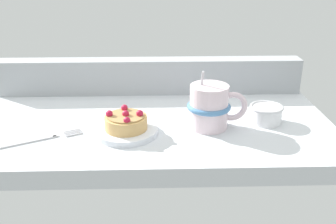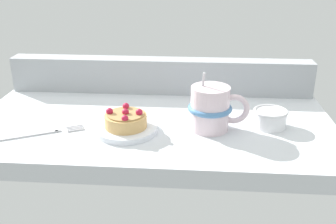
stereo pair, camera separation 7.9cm
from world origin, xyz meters
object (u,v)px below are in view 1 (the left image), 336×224
dessert_plate (126,131)px  sugar_bowl (266,113)px  coffee_mug (210,107)px  dessert_fork (39,139)px  raspberry_tart (126,121)px

dessert_plate → sugar_bowl: (29.97, 4.95, 1.49)cm
dessert_plate → coffee_mug: 18.13cm
dessert_fork → sugar_bowl: (46.98, 7.40, 1.75)cm
raspberry_tart → dessert_fork: (-17.00, -2.45, -2.45)cm
dessert_plate → dessert_fork: bearing=-171.8°
dessert_plate → raspberry_tart: 2.19cm
coffee_mug → dessert_fork: bearing=-171.4°
raspberry_tart → coffee_mug: (17.44, 2.78, 1.91)cm
dessert_fork → sugar_bowl: bearing=9.0°
dessert_plate → coffee_mug: bearing=9.0°
dessert_plate → sugar_bowl: 30.42cm
dessert_plate → sugar_bowl: bearing=9.4°
raspberry_tart → dessert_fork: raspberry_tart is taller
dessert_plate → sugar_bowl: sugar_bowl is taller
coffee_mug → raspberry_tart: bearing=-170.9°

